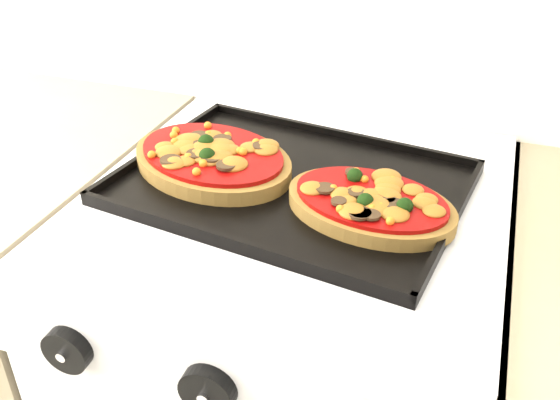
% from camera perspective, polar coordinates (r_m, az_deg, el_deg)
% --- Properties ---
extents(control_panel, '(0.60, 0.02, 0.09)m').
position_cam_1_polar(control_panel, '(0.71, -6.59, -15.61)').
color(control_panel, silver).
rests_on(control_panel, stove).
extents(knob_left, '(0.06, 0.02, 0.06)m').
position_cam_1_polar(knob_left, '(0.77, -18.87, -12.87)').
color(knob_left, black).
rests_on(knob_left, control_panel).
extents(knob_center, '(0.06, 0.02, 0.06)m').
position_cam_1_polar(knob_center, '(0.69, -6.62, -16.94)').
color(knob_center, black).
rests_on(knob_center, control_panel).
extents(baking_tray, '(0.52, 0.41, 0.02)m').
position_cam_1_polar(baking_tray, '(0.90, 1.06, 1.69)').
color(baking_tray, black).
rests_on(baking_tray, stove).
extents(pizza_left, '(0.31, 0.26, 0.04)m').
position_cam_1_polar(pizza_left, '(0.94, -6.22, 3.94)').
color(pizza_left, brown).
rests_on(pizza_left, baking_tray).
extents(pizza_right, '(0.26, 0.20, 0.03)m').
position_cam_1_polar(pizza_right, '(0.83, 8.27, -0.17)').
color(pizza_right, brown).
rests_on(pizza_right, baking_tray).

